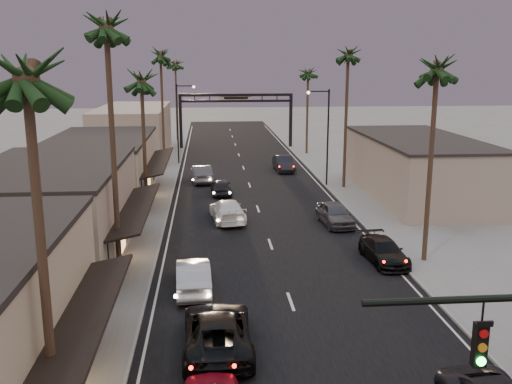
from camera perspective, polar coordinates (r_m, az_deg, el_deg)
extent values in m
plane|color=slate|center=(48.19, -0.13, -0.81)|extent=(200.00, 200.00, 0.00)
cube|color=black|center=(53.04, -0.58, 0.47)|extent=(14.00, 120.00, 0.02)
cube|color=slate|center=(60.00, -10.18, 1.78)|extent=(5.00, 92.00, 0.12)
cube|color=slate|center=(61.23, 7.83, 2.09)|extent=(5.00, 92.00, 0.12)
cube|color=gray|center=(34.99, -19.83, -2.24)|extent=(8.00, 14.00, 5.50)
cube|color=tan|center=(50.29, -15.26, 2.22)|extent=(8.00, 16.00, 5.00)
cube|color=gray|center=(72.71, -12.13, 5.97)|extent=(8.00, 20.00, 6.00)
cube|color=gray|center=(50.76, 15.84, 2.28)|extent=(8.00, 18.00, 5.00)
cube|color=black|center=(13.44, 21.47, -14.03)|extent=(0.28, 0.22, 1.00)
cube|color=black|center=(77.14, -7.54, 6.90)|extent=(0.40, 0.40, 7.00)
cube|color=black|center=(77.88, 3.48, 7.05)|extent=(0.40, 0.40, 7.00)
cube|color=black|center=(76.87, -2.02, 9.68)|extent=(15.20, 0.35, 0.35)
cube|color=black|center=(76.92, -2.02, 9.08)|extent=(15.20, 0.30, 0.30)
cube|color=beige|center=(76.87, -2.02, 9.38)|extent=(4.20, 0.12, 1.00)
cylinder|color=black|center=(53.28, 7.19, 5.34)|extent=(0.16, 0.16, 9.00)
cylinder|color=black|center=(52.69, 6.24, 9.97)|extent=(2.00, 0.12, 0.12)
sphere|color=#FFD899|center=(52.53, 5.26, 9.88)|extent=(0.30, 0.30, 0.30)
cylinder|color=black|center=(65.10, -7.84, 6.68)|extent=(0.16, 0.16, 9.00)
cylinder|color=black|center=(64.74, -7.06, 10.49)|extent=(2.00, 0.12, 0.12)
sphere|color=#FFD899|center=(64.72, -6.25, 10.42)|extent=(0.30, 0.30, 0.30)
cylinder|color=#38281C|center=(17.38, -20.46, -7.91)|extent=(0.28, 0.28, 11.00)
sphere|color=black|center=(16.34, -22.17, 12.56)|extent=(3.20, 3.20, 3.20)
cylinder|color=#38281C|center=(29.45, -14.03, 2.88)|extent=(0.28, 0.28, 13.00)
sphere|color=black|center=(29.11, -14.83, 16.77)|extent=(3.20, 3.20, 3.20)
cylinder|color=#38281C|center=(43.39, -11.10, 4.14)|extent=(0.28, 0.28, 10.00)
sphere|color=black|center=(42.91, -11.43, 11.55)|extent=(3.20, 3.20, 3.20)
cylinder|color=#38281C|center=(62.07, -9.32, 7.72)|extent=(0.28, 0.28, 12.00)
sphere|color=black|center=(61.84, -9.55, 13.82)|extent=(3.20, 3.20, 3.20)
cylinder|color=#38281C|center=(33.63, 17.02, 2.18)|extent=(0.28, 0.28, 11.00)
sphere|color=black|center=(33.10, 17.72, 12.61)|extent=(3.20, 3.20, 3.20)
cylinder|color=#38281C|center=(52.45, 8.97, 6.81)|extent=(0.28, 0.28, 12.00)
sphere|color=black|center=(52.18, 9.23, 14.03)|extent=(3.20, 3.20, 3.20)
cylinder|color=#38281C|center=(72.03, 5.15, 7.74)|extent=(0.28, 0.28, 10.00)
sphere|color=black|center=(71.75, 5.24, 12.20)|extent=(3.20, 3.20, 3.20)
cylinder|color=#38281C|center=(84.97, -7.96, 8.79)|extent=(0.28, 0.28, 11.00)
sphere|color=black|center=(84.76, -8.09, 12.90)|extent=(3.20, 3.20, 3.20)
imported|color=black|center=(23.75, -3.87, -13.69)|extent=(2.73, 5.88, 1.63)
imported|color=#ADAEB3|center=(29.47, -6.30, -8.33)|extent=(1.92, 4.92, 1.60)
imported|color=white|center=(41.81, -2.87, -1.85)|extent=(2.82, 5.66, 1.58)
imported|color=black|center=(50.14, -3.50, 0.53)|extent=(1.86, 4.20, 1.41)
imported|color=#444449|center=(55.49, -5.46, 1.83)|extent=(2.25, 5.15, 1.65)
imported|color=black|center=(34.13, 12.64, -5.78)|extent=(2.24, 4.81, 1.36)
imported|color=#46454A|center=(41.16, 7.89, -2.18)|extent=(2.34, 4.87, 1.60)
imported|color=black|center=(61.00, 2.75, 2.87)|extent=(1.93, 4.99, 1.62)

